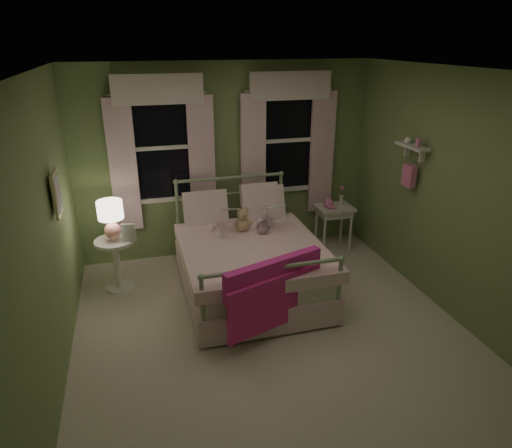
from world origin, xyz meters
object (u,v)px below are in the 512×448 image
object	(u,v)px
child_left	(217,209)
child_right	(261,204)
bed	(249,262)
nightstand_right	(334,213)
table_lamp	(111,216)
nightstand_left	(116,258)
teddy_bear	(243,221)

from	to	relation	value
child_left	child_right	bearing A→B (deg)	-176.39
bed	nightstand_right	xyz separation A→B (m)	(1.47, 0.82, 0.17)
child_right	table_lamp	bearing A→B (deg)	14.90
table_lamp	nightstand_left	bearing A→B (deg)	45.00
child_left	nightstand_right	bearing A→B (deg)	-164.00
child_left	nightstand_left	bearing A→B (deg)	2.66
child_right	table_lamp	distance (m)	1.80
bed	child_left	distance (m)	0.75
bed	child_left	bearing A→B (deg)	123.42
child_left	teddy_bear	bearing A→B (deg)	154.11
child_right	teddy_bear	xyz separation A→B (m)	(-0.28, -0.16, -0.14)
bed	table_lamp	world-z (taller)	bed
bed	nightstand_left	size ratio (longest dim) A/B	3.13
nightstand_right	child_left	bearing A→B (deg)	-167.61
table_lamp	nightstand_right	world-z (taller)	table_lamp
bed	nightstand_left	xyz separation A→B (m)	(-1.53, 0.45, 0.04)
bed	table_lamp	distance (m)	1.69
teddy_bear	nightstand_right	world-z (taller)	teddy_bear
child_left	child_right	distance (m)	0.56
child_left	nightstand_left	distance (m)	1.34
teddy_bear	table_lamp	xyz separation A→B (m)	(-1.52, 0.18, 0.16)
child_left	child_right	world-z (taller)	child_right
bed	child_left	size ratio (longest dim) A/B	2.90
teddy_bear	table_lamp	distance (m)	1.54
child_right	bed	bearing A→B (deg)	73.16
child_right	teddy_bear	world-z (taller)	child_right
teddy_bear	nightstand_right	bearing A→B (deg)	20.25
bed	table_lamp	xyz separation A→B (m)	(-1.53, 0.45, 0.58)
nightstand_right	child_right	bearing A→B (deg)	-162.11
table_lamp	nightstand_right	bearing A→B (deg)	6.94
child_right	nightstand_right	distance (m)	1.31
teddy_bear	table_lamp	size ratio (longest dim) A/B	0.67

